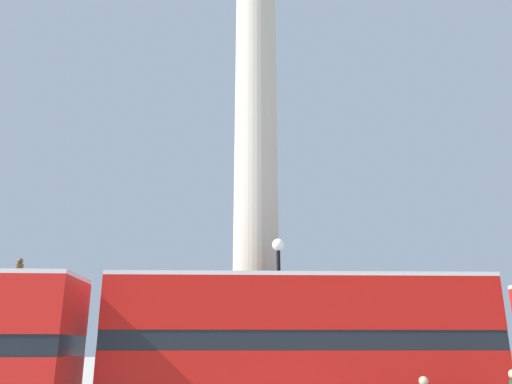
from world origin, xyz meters
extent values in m
cube|color=#BCB29E|center=(0.00, 0.00, 1.66)|extent=(3.88, 3.88, 1.11)
cube|color=#BCB29E|center=(0.00, 0.00, 2.77)|extent=(2.37, 2.37, 1.11)
cylinder|color=#BCB29E|center=(0.00, 0.00, 13.97)|extent=(1.94, 1.94, 21.29)
cube|color=#B7140F|center=(1.13, -5.26, 1.35)|extent=(11.46, 2.48, 1.71)
cube|color=black|center=(1.13, -5.26, 2.48)|extent=(11.46, 2.43, 0.55)
cube|color=#B7140F|center=(1.13, -5.26, 3.51)|extent=(11.46, 2.48, 1.52)
cube|color=silver|center=(1.13, -5.26, 4.33)|extent=(11.46, 2.48, 0.12)
cube|color=#BCB29E|center=(-11.48, 4.12, 1.56)|extent=(4.51, 3.94, 3.12)
ellipsoid|color=brown|center=(-11.48, 4.12, 4.80)|extent=(2.24, 1.71, 1.01)
cone|color=brown|center=(-10.59, 4.50, 5.25)|extent=(1.11, 0.89, 1.06)
cylinder|color=brown|center=(-11.48, 4.12, 5.75)|extent=(0.36, 0.36, 0.90)
sphere|color=brown|center=(-11.48, 4.12, 6.34)|extent=(0.28, 0.28, 0.28)
cylinder|color=brown|center=(-11.00, 4.63, 3.70)|extent=(0.20, 0.20, 1.18)
cylinder|color=brown|center=(-10.78, 4.12, 3.70)|extent=(0.20, 0.20, 1.18)
cylinder|color=black|center=(0.68, -3.20, 2.79)|extent=(0.14, 0.14, 5.57)
sphere|color=white|center=(0.68, -3.20, 5.79)|extent=(0.44, 0.44, 0.44)
sphere|color=tan|center=(3.53, -8.69, 1.55)|extent=(0.22, 0.22, 0.22)
camera|label=1|loc=(-0.79, -20.76, 2.31)|focal=35.00mm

